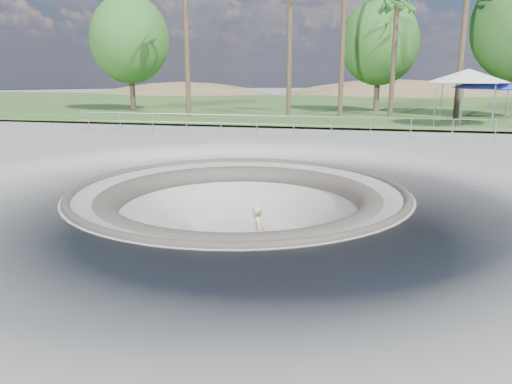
% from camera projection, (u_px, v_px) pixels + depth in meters
% --- Properties ---
extents(ground, '(180.00, 180.00, 0.00)m').
position_uv_depth(ground, '(239.00, 190.00, 15.25)').
color(ground, gray).
rests_on(ground, ground).
extents(skate_bowl, '(14.00, 14.00, 4.10)m').
position_uv_depth(skate_bowl, '(239.00, 246.00, 15.69)').
color(skate_bowl, gray).
rests_on(skate_bowl, ground).
extents(grass_strip, '(180.00, 36.00, 0.12)m').
position_uv_depth(grass_strip, '(325.00, 105.00, 47.47)').
color(grass_strip, '#375220').
rests_on(grass_strip, ground).
extents(distant_hills, '(103.20, 45.00, 28.60)m').
position_uv_depth(distant_hills, '(363.00, 146.00, 70.44)').
color(distant_hills, brown).
rests_on(distant_hills, ground).
extents(safety_railing, '(25.00, 0.06, 1.03)m').
position_uv_depth(safety_railing, '(293.00, 125.00, 26.48)').
color(safety_railing, gray).
rests_on(safety_railing, ground).
extents(skateboard, '(0.90, 0.40, 0.09)m').
position_uv_depth(skateboard, '(259.00, 261.00, 14.47)').
color(skateboard, brown).
rests_on(skateboard, ground).
extents(skater, '(0.54, 0.69, 1.66)m').
position_uv_depth(skater, '(259.00, 233.00, 14.27)').
color(skater, '#CDB285').
rests_on(skater, skateboard).
extents(canopy_white, '(6.40, 6.40, 3.33)m').
position_uv_depth(canopy_white, '(468.00, 76.00, 29.62)').
color(canopy_white, gray).
rests_on(canopy_white, ground).
extents(canopy_blue, '(5.63, 5.63, 2.87)m').
position_uv_depth(canopy_blue, '(487.00, 83.00, 30.10)').
color(canopy_blue, gray).
rests_on(canopy_blue, ground).
extents(palm_d, '(2.60, 2.60, 9.02)m').
position_uv_depth(palm_d, '(397.00, 4.00, 34.09)').
color(palm_d, brown).
rests_on(palm_d, ground).
extents(bushy_tree_left, '(6.40, 5.82, 9.24)m').
position_uv_depth(bushy_tree_left, '(129.00, 39.00, 40.11)').
color(bushy_tree_left, brown).
rests_on(bushy_tree_left, ground).
extents(bushy_tree_mid, '(6.08, 5.53, 8.78)m').
position_uv_depth(bushy_tree_mid, '(380.00, 42.00, 38.96)').
color(bushy_tree_mid, brown).
rests_on(bushy_tree_mid, ground).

